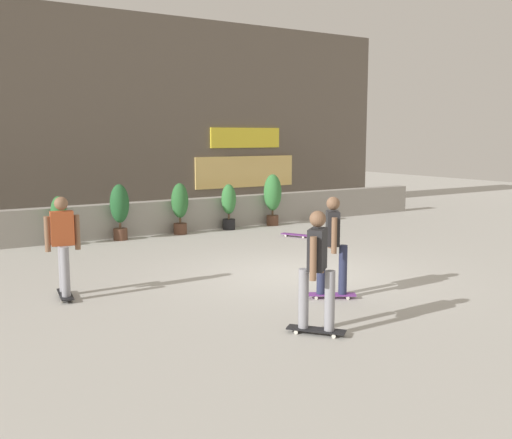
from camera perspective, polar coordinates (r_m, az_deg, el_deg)
name	(u,v)px	position (r m, az deg, el deg)	size (l,w,h in m)	color
ground_plane	(297,274)	(11.58, 3.97, -5.30)	(48.00, 48.00, 0.00)	#B2AFA8
planter_wall	(170,216)	(16.64, -8.28, 0.31)	(18.00, 0.40, 0.90)	gray
building_backdrop	(119,118)	(20.22, -13.09, 9.50)	(20.00, 2.08, 6.50)	#60564C
potted_plant_0	(59,219)	(15.19, -18.45, 0.02)	(0.38, 0.38, 1.22)	black
potted_plant_1	(120,208)	(15.60, -13.00, 1.10)	(0.49, 0.49, 1.45)	brown
potted_plant_2	(180,205)	(16.23, -7.35, 1.39)	(0.46, 0.46, 1.40)	brown
potted_plant_3	(229,204)	(16.93, -2.64, 1.47)	(0.42, 0.42, 1.31)	black
potted_plant_4	(273,196)	(17.70, 1.61, 2.32)	(0.53, 0.53, 1.54)	brown
skater_far_left	(63,242)	(10.21, -18.11, -2.11)	(0.55, 0.82, 1.70)	black
skater_far_right	(332,242)	(9.78, 7.37, -2.21)	(0.78, 0.61, 1.70)	#72338C
skater_foreground	(317,267)	(7.98, 5.90, -4.53)	(0.66, 0.75, 1.70)	black
skateboard_near_camera	(296,235)	(15.78, 3.84, -1.47)	(0.55, 0.80, 0.08)	#72338C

